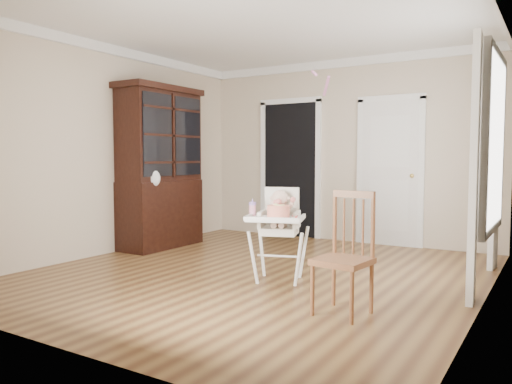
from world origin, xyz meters
The scene contains 16 objects.
floor centered at (0.00, 0.00, 0.00)m, with size 5.00×5.00×0.00m, color #51321B.
ceiling centered at (0.00, 0.00, 2.70)m, with size 5.00×5.00×0.00m, color white.
wall_back centered at (0.00, 2.50, 1.35)m, with size 4.50×4.50×0.00m, color #C3B398.
wall_left centered at (-2.25, 0.00, 1.35)m, with size 5.00×5.00×0.00m, color #C3B398.
wall_right centered at (2.25, 0.00, 1.35)m, with size 5.00×5.00×0.00m, color #C3B398.
crown_molding centered at (0.00, 0.00, 2.64)m, with size 4.50×5.00×0.12m, color white, non-canonical shape.
doorway centered at (-0.90, 2.48, 1.11)m, with size 1.06×0.05×2.22m.
closet_door centered at (0.70, 2.48, 1.02)m, with size 0.96×0.09×2.13m.
window_right centered at (2.18, 0.80, 1.29)m, with size 0.13×1.84×2.30m.
high_chair centered at (0.37, -0.17, 0.60)m, with size 0.74×0.82×0.97m.
baby centered at (0.36, -0.14, 0.72)m, with size 0.30×0.22×0.40m.
cake centered at (0.49, -0.40, 0.74)m, with size 0.28×0.28×0.13m.
sippy_cup centered at (0.16, -0.35, 0.75)m, with size 0.07×0.07×0.17m.
china_cabinet centered at (-1.99, 0.67, 1.12)m, with size 0.59×1.32×2.23m.
dining_chair centered at (1.33, -0.82, 0.46)m, with size 0.44×0.44×0.98m.
streamer centered at (0.18, 1.05, 2.28)m, with size 0.03×0.50×0.02m, color pink, non-canonical shape.
Camera 1 is at (2.78, -4.55, 1.26)m, focal length 35.00 mm.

